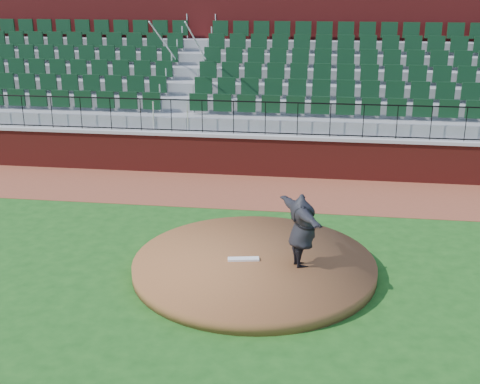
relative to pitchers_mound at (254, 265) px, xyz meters
name	(u,v)px	position (x,y,z in m)	size (l,w,h in m)	color
ground	(230,275)	(-0.47, -0.27, -0.12)	(90.00, 90.00, 0.00)	#194D16
warning_track	(259,191)	(-0.47, 5.13, -0.12)	(34.00, 3.20, 0.01)	brown
field_wall	(265,157)	(-0.47, 6.73, 0.47)	(34.00, 0.35, 1.20)	maroon
wall_cap	(265,136)	(-0.47, 6.73, 1.12)	(34.00, 0.45, 0.10)	#B7B7B7
wall_railing	(265,118)	(-0.47, 6.73, 1.67)	(34.00, 0.05, 1.00)	black
seating_stands	(274,88)	(-0.47, 9.45, 2.18)	(34.00, 5.10, 4.60)	gray
concourse_wall	(280,64)	(-0.47, 12.25, 2.62)	(34.00, 0.50, 5.50)	maroon
pitchers_mound	(254,265)	(0.00, 0.00, 0.00)	(5.02, 5.02, 0.25)	brown
pitching_rubber	(243,259)	(-0.22, -0.04, 0.15)	(0.64, 0.16, 0.04)	white
pitcher	(302,230)	(0.97, -0.14, 0.90)	(1.90, 0.52, 1.54)	black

